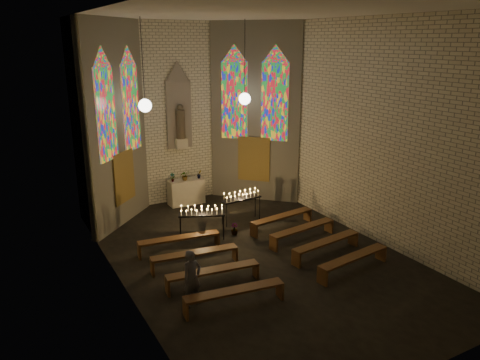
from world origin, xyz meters
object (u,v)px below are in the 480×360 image
aisle_flower_pot (234,229)px  visitor (192,278)px  votive_stand_right (241,197)px  votive_stand_left (202,212)px  altar (186,192)px

aisle_flower_pot → visitor: bearing=-131.8°
aisle_flower_pot → votive_stand_right: size_ratio=0.26×
votive_stand_left → votive_stand_right: votive_stand_right is taller
aisle_flower_pot → visitor: (-2.95, -3.30, 0.52)m
visitor → votive_stand_left: bearing=48.9°
votive_stand_right → aisle_flower_pot: bearing=-134.4°
votive_stand_left → altar: bearing=99.5°
aisle_flower_pot → votive_stand_right: (0.77, 0.90, 0.75)m
altar → votive_stand_left: votive_stand_left is taller
votive_stand_right → visitor: (-3.71, -4.19, -0.23)m
altar → visitor: visitor is taller
altar → aisle_flower_pot: size_ratio=3.52×
altar → visitor: bearing=-111.5°
altar → votive_stand_right: 2.96m
votive_stand_left → visitor: 3.95m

